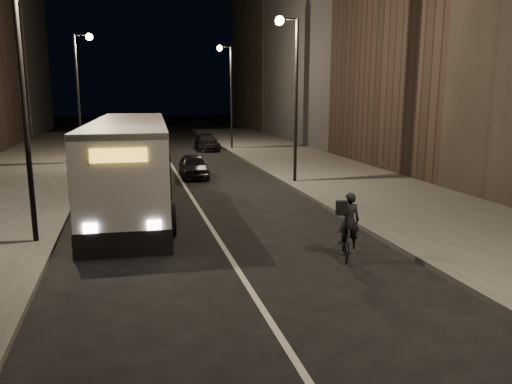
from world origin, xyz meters
TOP-DOWN VIEW (x-y plane):
  - ground at (0.00, 0.00)m, footprint 180.00×180.00m
  - sidewalk_right at (8.50, 14.00)m, footprint 7.00×70.00m
  - sidewalk_left at (-8.50, 14.00)m, footprint 7.00×70.00m
  - building_row_right at (16.00, 27.50)m, footprint 8.00×61.00m
  - streetlight_right_mid at (5.33, 12.00)m, footprint 1.20×0.44m
  - streetlight_right_far at (5.33, 28.00)m, footprint 1.20×0.44m
  - streetlight_left_near at (-5.33, 4.00)m, footprint 1.20×0.44m
  - streetlight_left_far at (-5.33, 22.00)m, footprint 1.20×0.44m
  - city_bus at (-2.61, 8.71)m, footprint 3.65×13.37m
  - cyclist_on_bicycle at (3.25, 0.56)m, footprint 1.12×1.79m
  - car_near at (0.80, 15.38)m, footprint 1.66×3.80m
  - car_mid at (-1.76, 21.09)m, footprint 1.37×3.87m
  - car_far at (3.60, 28.36)m, footprint 1.81×4.30m

SIDE VIEW (x-z plane):
  - ground at x=0.00m, z-range 0.00..0.00m
  - sidewalk_right at x=8.50m, z-range 0.00..0.16m
  - sidewalk_left at x=-8.50m, z-range 0.00..0.16m
  - car_far at x=3.60m, z-range 0.00..1.24m
  - car_mid at x=-1.76m, z-range 0.00..1.27m
  - car_near at x=0.80m, z-range 0.00..1.28m
  - cyclist_on_bicycle at x=3.25m, z-range -0.33..1.62m
  - city_bus at x=-2.61m, z-range 0.16..3.72m
  - streetlight_right_mid at x=5.33m, z-range 1.30..9.42m
  - streetlight_right_far at x=5.33m, z-range 1.30..9.42m
  - streetlight_left_near at x=-5.33m, z-range 1.30..9.42m
  - streetlight_left_far at x=-5.33m, z-range 1.30..9.42m
  - building_row_right at x=16.00m, z-range 0.00..21.00m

